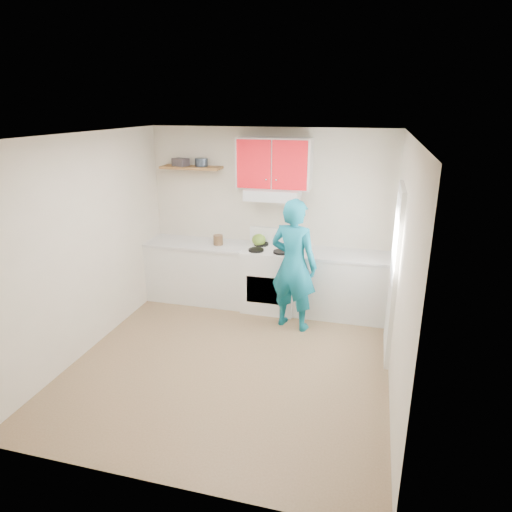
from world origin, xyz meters
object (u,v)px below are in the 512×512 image
(stove, at_px, (270,279))
(crock, at_px, (218,241))
(person, at_px, (294,265))
(tin, at_px, (201,162))
(kettle, at_px, (259,240))

(stove, bearing_deg, crock, -179.56)
(crock, bearing_deg, person, -22.60)
(stove, height_order, person, person)
(stove, xyz_separation_m, tin, (-1.10, 0.20, 1.64))
(tin, height_order, crock, tin)
(kettle, bearing_deg, person, -60.96)
(kettle, bearing_deg, tin, 158.33)
(stove, relative_size, tin, 4.88)
(kettle, bearing_deg, crock, 175.65)
(tin, relative_size, person, 0.11)
(stove, relative_size, crock, 5.44)
(stove, xyz_separation_m, kettle, (-0.21, 0.12, 0.55))
(stove, distance_m, crock, 0.96)
(tin, xyz_separation_m, crock, (0.30, -0.21, -1.11))
(tin, bearing_deg, crock, -34.97)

